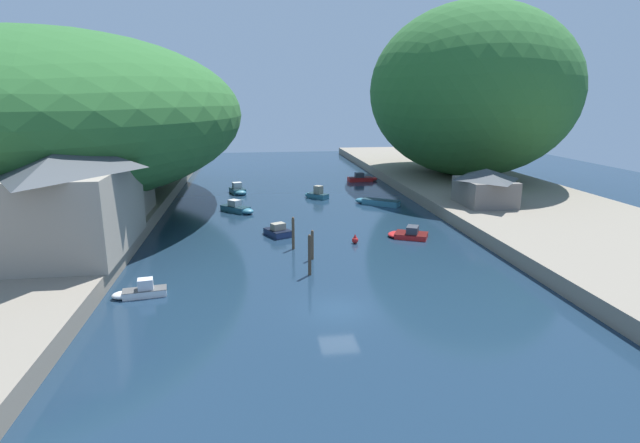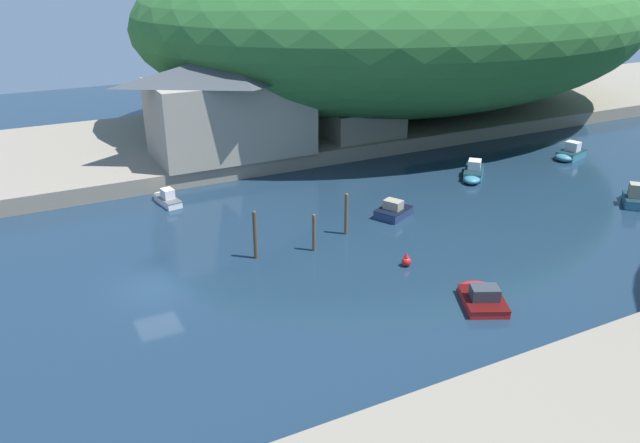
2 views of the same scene
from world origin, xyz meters
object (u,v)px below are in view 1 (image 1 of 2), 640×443
(boathouse_shed, at_px, (119,192))
(person_on_quay, at_px, (88,246))
(boat_cabin_cruiser, at_px, (238,209))
(boat_far_right_bank, at_px, (140,291))
(waterfront_building, at_px, (74,194))
(channel_buoy_near, at_px, (355,240))
(right_bank_cottage, at_px, (485,186))
(boat_navy_launch, at_px, (408,234))
(boat_mid_channel, at_px, (276,231))
(boat_near_quay, at_px, (376,202))
(boat_red_skiff, at_px, (316,194))
(boat_moored_right, at_px, (238,190))
(boat_open_rowboat, at_px, (363,179))

(boathouse_shed, xyz_separation_m, person_on_quay, (1.37, -15.86, -1.33))
(boat_cabin_cruiser, distance_m, boat_far_right_bank, 26.05)
(waterfront_building, relative_size, channel_buoy_near, 16.06)
(boathouse_shed, height_order, right_bank_cottage, boathouse_shed)
(boat_cabin_cruiser, distance_m, boat_navy_launch, 21.49)
(right_bank_cottage, bearing_deg, boat_cabin_cruiser, 168.54)
(boathouse_shed, height_order, boat_mid_channel, boathouse_shed)
(boat_far_right_bank, xyz_separation_m, boat_navy_launch, (23.10, 11.89, -0.03))
(boathouse_shed, distance_m, boat_near_quay, 30.62)
(boathouse_shed, bearing_deg, right_bank_cottage, -2.03)
(boathouse_shed, bearing_deg, boat_red_skiff, 26.75)
(boat_moored_right, bearing_deg, boat_navy_launch, 107.08)
(boat_cabin_cruiser, bearing_deg, boat_far_right_bank, 30.51)
(waterfront_building, bearing_deg, boat_mid_channel, 22.81)
(boat_red_skiff, bearing_deg, boat_near_quay, -80.75)
(boat_moored_right, distance_m, channel_buoy_near, 28.83)
(boat_far_right_bank, bearing_deg, waterfront_building, 29.65)
(boat_open_rowboat, bearing_deg, boat_red_skiff, -40.79)
(waterfront_building, height_order, boat_cabin_cruiser, waterfront_building)
(boat_far_right_bank, relative_size, boat_open_rowboat, 0.74)
(boat_cabin_cruiser, bearing_deg, boat_navy_launch, 95.96)
(right_bank_cottage, height_order, boat_open_rowboat, right_bank_cottage)
(boat_navy_launch, height_order, boat_mid_channel, boat_mid_channel)
(waterfront_building, bearing_deg, boat_near_quay, 33.21)
(right_bank_cottage, height_order, boat_moored_right, right_bank_cottage)
(boat_red_skiff, bearing_deg, boat_far_right_bank, -161.54)
(boathouse_shed, xyz_separation_m, boat_navy_launch, (29.19, -9.09, -3.31))
(waterfront_building, xyz_separation_m, right_bank_cottage, (40.77, 11.82, -2.42))
(boathouse_shed, xyz_separation_m, channel_buoy_near, (23.63, -10.34, -3.32))
(boathouse_shed, distance_m, boat_mid_channel, 17.86)
(boat_red_skiff, distance_m, channel_buoy_near, 21.82)
(boat_navy_launch, relative_size, person_on_quay, 2.60)
(boat_near_quay, xyz_separation_m, boat_open_rowboat, (2.38, 17.93, 0.09))
(boathouse_shed, distance_m, right_bank_cottage, 40.73)
(boat_cabin_cruiser, bearing_deg, boat_moored_right, -134.32)
(waterfront_building, height_order, boat_mid_channel, waterfront_building)
(right_bank_cottage, xyz_separation_m, boat_open_rowboat, (-8.54, 25.65, -3.07))
(boathouse_shed, bearing_deg, boat_far_right_bank, -73.80)
(boathouse_shed, bearing_deg, boat_near_quay, 11.90)
(right_bank_cottage, bearing_deg, boat_moored_right, 148.45)
(waterfront_building, xyz_separation_m, boat_navy_launch, (29.26, 4.18, -5.58))
(boat_cabin_cruiser, height_order, person_on_quay, person_on_quay)
(boat_open_rowboat, bearing_deg, boat_near_quay, -11.86)
(boat_open_rowboat, xyz_separation_m, person_on_quay, (-30.80, -40.06, 1.89))
(waterfront_building, bearing_deg, boat_open_rowboat, 49.29)
(boat_cabin_cruiser, xyz_separation_m, boat_far_right_bank, (-6.29, -25.28, -0.08))
(boat_near_quay, height_order, boat_open_rowboat, boat_open_rowboat)
(boat_near_quay, bearing_deg, boat_mid_channel, 169.18)
(boat_navy_launch, bearing_deg, boat_open_rowboat, 20.69)
(boat_moored_right, relative_size, boat_open_rowboat, 0.78)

